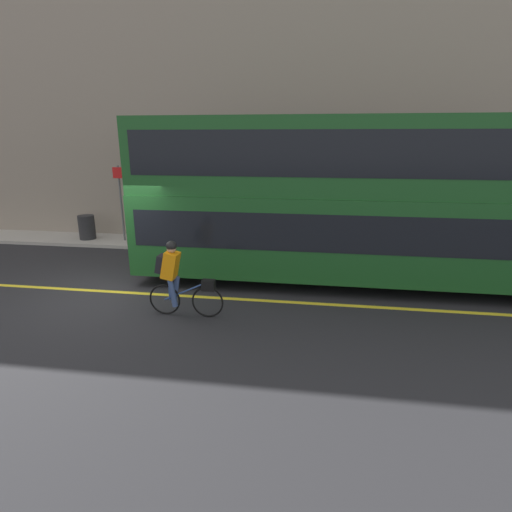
% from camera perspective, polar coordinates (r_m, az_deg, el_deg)
% --- Properties ---
extents(ground_plane, '(80.00, 80.00, 0.00)m').
position_cam_1_polar(ground_plane, '(10.24, -19.65, -4.74)').
color(ground_plane, '#232326').
extents(road_center_line, '(50.00, 0.14, 0.01)m').
position_cam_1_polar(road_center_line, '(10.20, -19.79, -4.82)').
color(road_center_line, yellow).
rests_on(road_center_line, ground_plane).
extents(sidewalk_curb, '(60.00, 1.60, 0.11)m').
position_cam_1_polar(sidewalk_curb, '(14.05, -11.41, 1.83)').
color(sidewalk_curb, '#A8A399').
rests_on(sidewalk_curb, ground_plane).
extents(building_facade, '(60.00, 0.30, 9.71)m').
position_cam_1_polar(building_facade, '(14.56, -11.22, 21.41)').
color(building_facade, gray).
rests_on(building_facade, ground_plane).
extents(bus, '(11.00, 2.60, 4.01)m').
position_cam_1_polar(bus, '(10.07, 14.90, 8.47)').
color(bus, black).
rests_on(bus, ground_plane).
extents(cyclist_on_bike, '(1.58, 0.32, 1.59)m').
position_cam_1_polar(cyclist_on_bike, '(8.24, -11.27, -2.82)').
color(cyclist_on_bike, black).
rests_on(cyclist_on_bike, ground_plane).
extents(trash_bin, '(0.55, 0.55, 0.83)m').
position_cam_1_polar(trash_bin, '(15.25, -23.01, 3.81)').
color(trash_bin, '#262628').
rests_on(trash_bin, sidewalk_curb).
extents(street_sign_post, '(0.36, 0.09, 2.55)m').
position_cam_1_polar(street_sign_post, '(14.41, -18.74, 7.65)').
color(street_sign_post, '#59595B').
rests_on(street_sign_post, sidewalk_curb).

